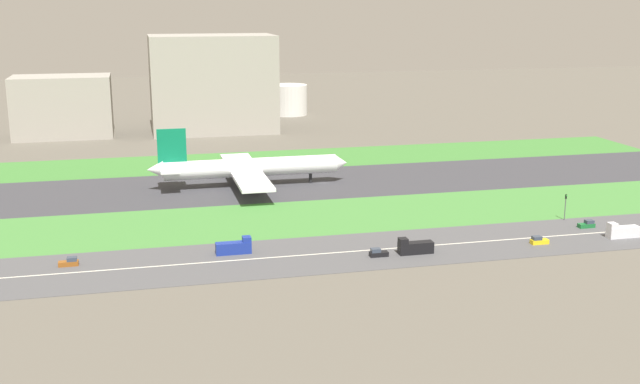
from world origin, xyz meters
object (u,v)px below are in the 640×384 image
hangar_building (213,84)px  car_1 (587,224)px  car_0 (539,241)px  terminal_building (63,107)px  fuel_tank_centre (289,100)px  truck_0 (415,247)px  truck_2 (622,231)px  traffic_light (565,205)px  truck_1 (235,247)px  car_3 (69,262)px  airliner (246,168)px  car_2 (378,253)px  fuel_tank_west (238,102)px

hangar_building → car_1: bearing=-66.4°
car_0 → terminal_building: 230.15m
car_1 → fuel_tank_centre: fuel_tank_centre is taller
fuel_tank_centre → truck_0: bearing=-94.0°
hangar_building → terminal_building: bearing=180.0°
truck_2 → car_0: bearing=-0.0°
fuel_tank_centre → traffic_light: bearing=-81.3°
car_0 → hangar_building: 202.25m
truck_1 → car_3: bearing=180.0°
truck_1 → fuel_tank_centre: 234.43m
truck_1 → car_1: bearing=0.0°
car_1 → hangar_building: bearing=113.6°
airliner → truck_1: bearing=-100.6°
truck_2 → hangar_building: hangar_building is taller
truck_0 → traffic_light: bearing=-160.3°
car_2 → traffic_light: size_ratio=0.61×
airliner → car_1: size_ratio=14.77×
traffic_light → fuel_tank_west: size_ratio=0.37×
truck_1 → hangar_building: (14.09, 182.00, 20.25)m
truck_1 → fuel_tank_centre: (58.22, 227.00, 6.25)m
truck_2 → traffic_light: 19.01m
airliner → traffic_light: size_ratio=9.03×
car_0 → fuel_tank_west: size_ratio=0.23×
car_2 → truck_0: (9.10, -0.00, 0.75)m
terminal_building → hangar_building: (66.29, 0.00, 8.48)m
truck_2 → hangar_building: size_ratio=0.15×
truck_2 → fuel_tank_west: (-65.89, 237.00, 5.80)m
truck_2 → terminal_building: size_ratio=0.20×
truck_2 → terminal_building: 243.64m
airliner → truck_1: airliner is taller
truck_2 → truck_0: bearing=0.0°
truck_0 → fuel_tank_west: bearing=-87.6°
airliner → car_2: airliner is taller
car_2 → car_3: 70.74m
car_1 → fuel_tank_centre: 229.86m
car_1 → truck_2: 10.66m
car_1 → car_2: bearing=-170.7°
airliner → terminal_building: terminal_building is taller
truck_1 → truck_0: (41.58, -10.00, 0.00)m
terminal_building → hangar_building: bearing=0.0°
airliner → truck_2: size_ratio=7.74×
airliner → terminal_building: size_ratio=1.55×
car_2 → truck_0: size_ratio=0.52×
car_1 → car_3: 131.26m
car_2 → hangar_building: (-18.38, 192.00, 21.00)m
terminal_building → fuel_tank_west: size_ratio=2.19×
airliner → truck_0: size_ratio=7.74×
truck_0 → fuel_tank_centre: size_ratio=0.43×
truck_2 → fuel_tank_west: fuel_tank_west is taller
airliner → truck_1: size_ratio=7.74×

